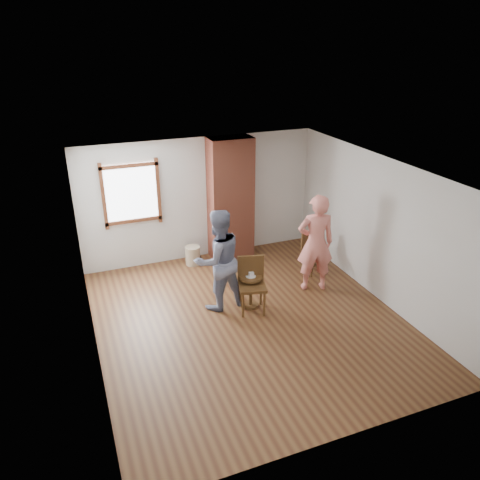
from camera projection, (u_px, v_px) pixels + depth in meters
name	position (u px, v px, depth m)	size (l,w,h in m)	color
ground	(249.00, 320.00, 8.00)	(5.50, 5.50, 0.00)	brown
room_shell	(233.00, 210.00, 7.75)	(5.04, 5.52, 2.62)	silver
brick_chimney	(231.00, 199.00, 9.79)	(0.90, 0.50, 2.60)	#AF573E
stoneware_crock	(193.00, 255.00, 9.86)	(0.31, 0.31, 0.40)	tan
dark_pot	(197.00, 259.00, 9.93)	(0.17, 0.17, 0.17)	black
dining_chair_left	(252.00, 281.00, 8.13)	(0.56, 0.56, 0.98)	brown
dining_chair_right	(312.00, 250.00, 9.47)	(0.45, 0.45, 0.85)	brown
side_table	(251.00, 286.00, 8.26)	(0.40, 0.40, 0.60)	brown
cake_plate	(251.00, 276.00, 8.18)	(0.18, 0.18, 0.01)	white
cake_slice	(251.00, 274.00, 8.16)	(0.08, 0.07, 0.06)	white
man	(218.00, 260.00, 8.05)	(0.89, 0.70, 1.84)	#141A38
person_pink	(315.00, 243.00, 8.63)	(0.69, 0.45, 1.88)	#F18578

